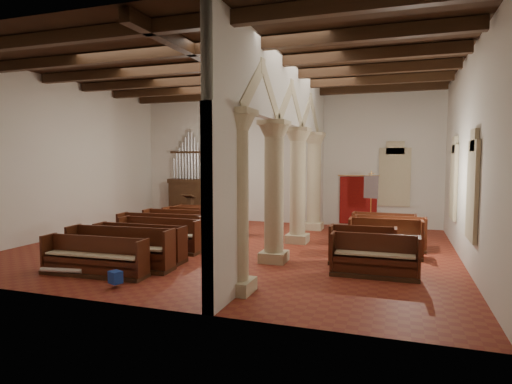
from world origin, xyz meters
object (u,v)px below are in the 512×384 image
Objects in this scene: nave_pew_0 at (94,263)px; pipe_organ at (191,192)px; processional_banner at (371,214)px; lectern at (190,211)px; aisle_pew_0 at (374,262)px.

pipe_organ is at bearing 101.00° from nave_pew_0.
pipe_organ is at bearing -176.58° from processional_banner.
lectern is (0.59, -1.19, -0.80)m from pipe_organ.
processional_banner is at bearing 9.02° from lectern.
lectern is 8.86m from nave_pew_0.
lectern is at bearing -168.95° from processional_banner.
lectern is 0.63× the size of aisle_pew_0.
processional_banner is at bearing -9.86° from pipe_organ.
aisle_pew_0 is at bearing -25.81° from lectern.
processional_banner reaches higher than lectern.
pipe_organ is at bearing 127.45° from lectern.
aisle_pew_0 is at bearing 15.60° from nave_pew_0.
pipe_organ is 8.81m from processional_banner.
lectern is 10.74m from aisle_pew_0.
aisle_pew_0 is (9.16, -7.66, -1.01)m from pipe_organ.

